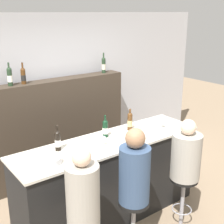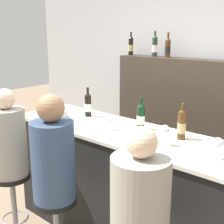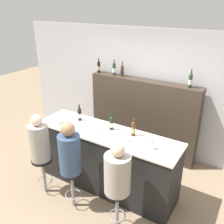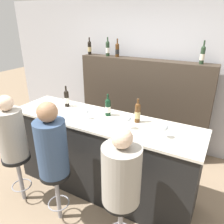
# 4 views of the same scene
# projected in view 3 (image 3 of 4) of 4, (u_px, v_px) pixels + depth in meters

# --- Properties ---
(ground_plane) EXTENTS (16.00, 16.00, 0.00)m
(ground_plane) POSITION_uv_depth(u_px,v_px,m) (97.00, 196.00, 4.26)
(ground_plane) COLOR #8C755B
(wall_back) EXTENTS (6.40, 0.05, 2.60)m
(wall_back) POSITION_uv_depth(u_px,v_px,m) (148.00, 92.00, 5.24)
(wall_back) COLOR #B2B2B7
(wall_back) RESTS_ON ground_plane
(bar_counter) EXTENTS (2.49, 0.69, 1.09)m
(bar_counter) POSITION_uv_depth(u_px,v_px,m) (106.00, 160.00, 4.29)
(bar_counter) COLOR black
(bar_counter) RESTS_ON ground_plane
(back_bar_cabinet) EXTENTS (2.33, 0.28, 1.62)m
(back_bar_cabinet) POSITION_uv_depth(u_px,v_px,m) (142.00, 117.00, 5.27)
(back_bar_cabinet) COLOR #382D23
(back_bar_cabinet) RESTS_ON ground_plane
(wine_bottle_counter_0) EXTENTS (0.07, 0.07, 0.30)m
(wine_bottle_counter_0) POSITION_uv_depth(u_px,v_px,m) (80.00, 114.00, 4.44)
(wine_bottle_counter_0) COLOR black
(wine_bottle_counter_0) RESTS_ON bar_counter
(wine_bottle_counter_1) EXTENTS (0.07, 0.07, 0.29)m
(wine_bottle_counter_1) POSITION_uv_depth(u_px,v_px,m) (111.00, 123.00, 4.12)
(wine_bottle_counter_1) COLOR black
(wine_bottle_counter_1) RESTS_ON bar_counter
(wine_bottle_counter_2) EXTENTS (0.07, 0.07, 0.30)m
(wine_bottle_counter_2) POSITION_uv_depth(u_px,v_px,m) (133.00, 129.00, 3.92)
(wine_bottle_counter_2) COLOR #4C2D14
(wine_bottle_counter_2) RESTS_ON bar_counter
(wine_bottle_backbar_0) EXTENTS (0.07, 0.07, 0.31)m
(wine_bottle_backbar_0) POSITION_uv_depth(u_px,v_px,m) (99.00, 67.00, 5.41)
(wine_bottle_backbar_0) COLOR black
(wine_bottle_backbar_0) RESTS_ON back_bar_cabinet
(wine_bottle_backbar_1) EXTENTS (0.07, 0.07, 0.33)m
(wine_bottle_backbar_1) POSITION_uv_depth(u_px,v_px,m) (114.00, 69.00, 5.22)
(wine_bottle_backbar_1) COLOR #233823
(wine_bottle_backbar_1) RESTS_ON back_bar_cabinet
(wine_bottle_backbar_2) EXTENTS (0.07, 0.07, 0.31)m
(wine_bottle_backbar_2) POSITION_uv_depth(u_px,v_px,m) (122.00, 71.00, 5.13)
(wine_bottle_backbar_2) COLOR #4C2D14
(wine_bottle_backbar_2) RESTS_ON back_bar_cabinet
(wine_bottle_backbar_3) EXTENTS (0.07, 0.07, 0.34)m
(wine_bottle_backbar_3) POSITION_uv_depth(u_px,v_px,m) (190.00, 80.00, 4.45)
(wine_bottle_backbar_3) COLOR #233823
(wine_bottle_backbar_3) RESTS_ON back_bar_cabinet
(wine_glass_0) EXTENTS (0.08, 0.08, 0.13)m
(wine_glass_0) POSITION_uv_depth(u_px,v_px,m) (95.00, 127.00, 4.05)
(wine_glass_0) COLOR silver
(wine_glass_0) RESTS_ON bar_counter
(wine_glass_1) EXTENTS (0.08, 0.08, 0.16)m
(wine_glass_1) POSITION_uv_depth(u_px,v_px,m) (125.00, 134.00, 3.77)
(wine_glass_1) COLOR silver
(wine_glass_1) RESTS_ON bar_counter
(wine_glass_2) EXTENTS (0.08, 0.08, 0.16)m
(wine_glass_2) POSITION_uv_depth(u_px,v_px,m) (151.00, 142.00, 3.57)
(wine_glass_2) COLOR silver
(wine_glass_2) RESTS_ON bar_counter
(metal_bowl) EXTENTS (0.22, 0.22, 0.07)m
(metal_bowl) POSITION_uv_depth(u_px,v_px,m) (62.00, 121.00, 4.38)
(metal_bowl) COLOR #B7B7BC
(metal_bowl) RESTS_ON bar_counter
(bar_stool_left) EXTENTS (0.34, 0.34, 0.67)m
(bar_stool_left) POSITION_uv_depth(u_px,v_px,m) (43.00, 167.00, 4.17)
(bar_stool_left) COLOR gray
(bar_stool_left) RESTS_ON ground_plane
(guest_seated_left) EXTENTS (0.32, 0.32, 0.80)m
(guest_seated_left) POSITION_uv_depth(u_px,v_px,m) (39.00, 141.00, 3.97)
(guest_seated_left) COLOR gray
(guest_seated_left) RESTS_ON bar_stool_left
(bar_stool_middle) EXTENTS (0.34, 0.34, 0.67)m
(bar_stool_middle) POSITION_uv_depth(u_px,v_px,m) (72.00, 180.00, 3.86)
(bar_stool_middle) COLOR gray
(bar_stool_middle) RESTS_ON ground_plane
(guest_seated_middle) EXTENTS (0.33, 0.33, 0.83)m
(guest_seated_middle) POSITION_uv_depth(u_px,v_px,m) (70.00, 151.00, 3.66)
(guest_seated_middle) COLOR #334766
(guest_seated_middle) RESTS_ON bar_stool_middle
(bar_stool_right) EXTENTS (0.34, 0.34, 0.67)m
(bar_stool_right) POSITION_uv_depth(u_px,v_px,m) (117.00, 200.00, 3.47)
(bar_stool_right) COLOR gray
(bar_stool_right) RESTS_ON ground_plane
(guest_seated_right) EXTENTS (0.36, 0.36, 0.75)m
(guest_seated_right) POSITION_uv_depth(u_px,v_px,m) (117.00, 172.00, 3.28)
(guest_seated_right) COLOR gray
(guest_seated_right) RESTS_ON bar_stool_right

